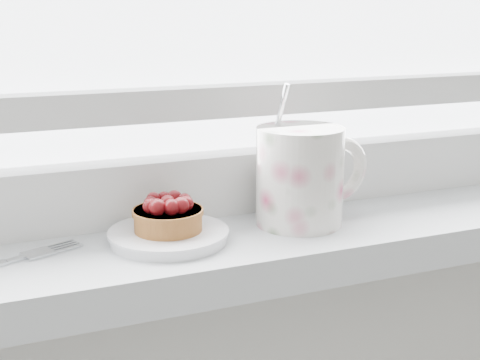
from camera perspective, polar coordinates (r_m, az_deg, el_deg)
saucer at (r=0.69m, az=-6.12°, el=-4.75°), size 0.12×0.12×0.01m
raspberry_tart at (r=0.68m, az=-6.17°, el=-2.94°), size 0.07×0.07×0.04m
floral_mug at (r=0.73m, az=5.36°, el=0.54°), size 0.14×0.10×0.16m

